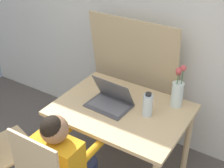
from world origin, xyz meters
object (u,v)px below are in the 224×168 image
Objects in this scene: person_seated at (63,156)px; laptop at (111,99)px; water_bottle at (148,105)px; flower_vase at (178,91)px.

laptop is (0.01, 0.59, 0.13)m from person_seated.
flower_vase is at bearing 60.24° from water_bottle.
flower_vase is at bearing 34.84° from laptop.
laptop reaches higher than water_bottle.
flower_vase is (0.44, 0.27, 0.08)m from laptop.
person_seated is at bearing -117.70° from flower_vase.
flower_vase is 1.83× the size of water_bottle.
flower_vase is at bearing -117.83° from person_seated.
water_bottle is at bearing -119.76° from flower_vase.
water_bottle is at bearing 9.56° from laptop.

